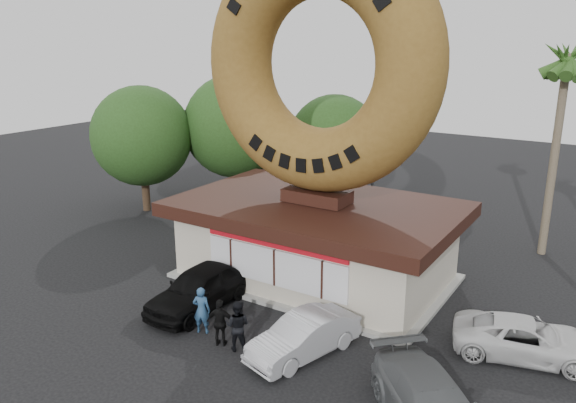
# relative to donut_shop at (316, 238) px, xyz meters

# --- Properties ---
(ground) EXTENTS (90.00, 90.00, 0.00)m
(ground) POSITION_rel_donut_shop_xyz_m (0.00, -5.98, -1.77)
(ground) COLOR black
(ground) RESTS_ON ground
(donut_shop) EXTENTS (11.20, 7.20, 3.80)m
(donut_shop) POSITION_rel_donut_shop_xyz_m (0.00, 0.00, 0.00)
(donut_shop) COLOR #BBAEA0
(donut_shop) RESTS_ON ground
(giant_donut) EXTENTS (9.75, 2.49, 9.75)m
(giant_donut) POSITION_rel_donut_shop_xyz_m (0.00, 0.02, 6.91)
(giant_donut) COLOR brown
(giant_donut) RESTS_ON donut_shop
(tree_west) EXTENTS (6.00, 6.00, 7.65)m
(tree_west) POSITION_rel_donut_shop_xyz_m (-9.50, 7.02, 2.87)
(tree_west) COLOR #473321
(tree_west) RESTS_ON ground
(tree_mid) EXTENTS (5.20, 5.20, 6.63)m
(tree_mid) POSITION_rel_donut_shop_xyz_m (-4.00, 9.02, 2.25)
(tree_mid) COLOR #473321
(tree_mid) RESTS_ON ground
(tree_far) EXTENTS (5.60, 5.60, 7.14)m
(tree_far) POSITION_rel_donut_shop_xyz_m (-13.00, 3.02, 2.56)
(tree_far) COLOR #473321
(tree_far) RESTS_ON ground
(palm_near) EXTENTS (2.60, 2.60, 9.75)m
(palm_near) POSITION_rel_donut_shop_xyz_m (7.50, 8.02, 6.65)
(palm_near) COLOR #726651
(palm_near) RESTS_ON ground
(street_lamp) EXTENTS (2.11, 0.20, 8.00)m
(street_lamp) POSITION_rel_donut_shop_xyz_m (-1.86, 10.02, 2.72)
(street_lamp) COLOR #59595E
(street_lamp) RESTS_ON ground
(person_left) EXTENTS (0.71, 0.60, 1.66)m
(person_left) POSITION_rel_donut_shop_xyz_m (-1.01, -5.99, -0.94)
(person_left) COLOR navy
(person_left) RESTS_ON ground
(person_center) EXTENTS (0.99, 0.87, 1.70)m
(person_center) POSITION_rel_donut_shop_xyz_m (0.68, -6.21, -0.92)
(person_center) COLOR black
(person_center) RESTS_ON ground
(person_right) EXTENTS (1.02, 0.72, 1.60)m
(person_right) POSITION_rel_donut_shop_xyz_m (0.05, -6.29, -0.96)
(person_right) COLOR black
(person_right) RESTS_ON ground
(car_black) EXTENTS (1.87, 4.63, 1.57)m
(car_black) POSITION_rel_donut_shop_xyz_m (-2.27, -4.65, -0.98)
(car_black) COLOR black
(car_black) RESTS_ON ground
(car_silver) EXTENTS (2.41, 4.16, 1.30)m
(car_silver) POSITION_rel_donut_shop_xyz_m (2.62, -5.34, -1.12)
(car_silver) COLOR #B8B8BD
(car_silver) RESTS_ON ground
(car_white) EXTENTS (4.81, 3.06, 1.24)m
(car_white) POSITION_rel_donut_shop_xyz_m (8.55, -1.69, -1.15)
(car_white) COLOR silver
(car_white) RESTS_ON ground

